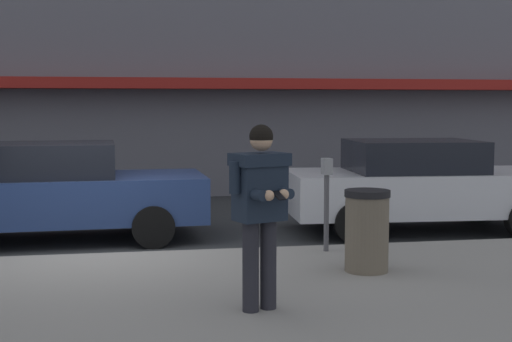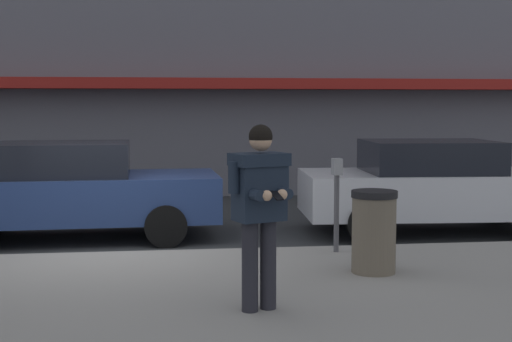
{
  "view_description": "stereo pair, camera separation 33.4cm",
  "coord_description": "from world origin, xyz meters",
  "px_view_note": "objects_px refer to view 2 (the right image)",
  "views": [
    {
      "loc": [
        0.43,
        -9.86,
        2.13
      ],
      "look_at": [
        1.63,
        -3.1,
        1.49
      ],
      "focal_mm": 50.0,
      "sensor_mm": 36.0,
      "label": 1
    },
    {
      "loc": [
        0.76,
        -9.91,
        2.13
      ],
      "look_at": [
        1.63,
        -3.1,
        1.49
      ],
      "focal_mm": 50.0,
      "sensor_mm": 36.0,
      "label": 2
    }
  ],
  "objects_px": {
    "man_texting_on_phone": "(260,197)",
    "parking_meter": "(337,191)",
    "trash_bin": "(374,231)",
    "parked_sedan_far": "(437,186)",
    "parked_sedan_mid": "(72,190)"
  },
  "relations": [
    {
      "from": "parking_meter",
      "to": "trash_bin",
      "type": "relative_size",
      "value": 1.3
    },
    {
      "from": "parked_sedan_mid",
      "to": "parked_sedan_far",
      "type": "height_order",
      "value": "same"
    },
    {
      "from": "man_texting_on_phone",
      "to": "parking_meter",
      "type": "xyz_separation_m",
      "value": [
        1.39,
        2.61,
        -0.28
      ]
    },
    {
      "from": "parking_meter",
      "to": "trash_bin",
      "type": "xyz_separation_m",
      "value": [
        0.16,
        -1.22,
        -0.34
      ]
    },
    {
      "from": "parked_sedan_mid",
      "to": "parked_sedan_far",
      "type": "xyz_separation_m",
      "value": [
        5.93,
        -0.19,
        0.0
      ]
    },
    {
      "from": "man_texting_on_phone",
      "to": "parked_sedan_far",
      "type": "bearing_deg",
      "value": 51.82
    },
    {
      "from": "man_texting_on_phone",
      "to": "trash_bin",
      "type": "xyz_separation_m",
      "value": [
        1.55,
        1.38,
        -0.62
      ]
    },
    {
      "from": "trash_bin",
      "to": "parking_meter",
      "type": "bearing_deg",
      "value": 97.29
    },
    {
      "from": "man_texting_on_phone",
      "to": "trash_bin",
      "type": "bearing_deg",
      "value": 41.76
    },
    {
      "from": "parked_sedan_mid",
      "to": "parked_sedan_far",
      "type": "relative_size",
      "value": 0.99
    },
    {
      "from": "parked_sedan_far",
      "to": "man_texting_on_phone",
      "type": "height_order",
      "value": "man_texting_on_phone"
    },
    {
      "from": "parked_sedan_far",
      "to": "man_texting_on_phone",
      "type": "bearing_deg",
      "value": -128.18
    },
    {
      "from": "parked_sedan_far",
      "to": "man_texting_on_phone",
      "type": "distance_m",
      "value": 5.79
    },
    {
      "from": "parked_sedan_far",
      "to": "parking_meter",
      "type": "relative_size",
      "value": 3.62
    },
    {
      "from": "parked_sedan_mid",
      "to": "parked_sedan_far",
      "type": "distance_m",
      "value": 5.93
    }
  ]
}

